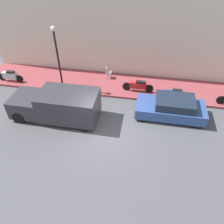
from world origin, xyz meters
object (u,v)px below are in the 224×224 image
motorcycle_red (138,86)px  streetlamp (57,52)px  motorcycle_blue (175,94)px  scooter_silver (10,76)px  parked_car (171,108)px  delivery_van (56,105)px  cafe_chair (108,72)px

motorcycle_red → streetlamp: streetlamp is taller
motorcycle_blue → scooter_silver: 11.69m
scooter_silver → motorcycle_red: 9.28m
parked_car → motorcycle_blue: size_ratio=2.06×
motorcycle_red → streetlamp: size_ratio=0.50×
parked_car → scooter_silver: 11.55m
delivery_van → streetlamp: size_ratio=1.20×
motorcycle_blue → scooter_silver: size_ratio=1.01×
delivery_van → scooter_silver: bearing=57.6°
parked_car → scooter_silver: (1.76, 11.41, -0.03)m
scooter_silver → motorcycle_red: size_ratio=0.92×
parked_car → scooter_silver: bearing=81.2°
motorcycle_red → streetlamp: (-0.43, 5.27, 2.21)m
motorcycle_blue → cafe_chair: (1.89, 4.81, 0.09)m
motorcycle_blue → cafe_chair: size_ratio=2.35×
parked_car → motorcycle_blue: (1.59, -0.28, -0.07)m
motorcycle_blue → cafe_chair: 5.17m
delivery_van → motorcycle_blue: (2.87, -6.91, -0.37)m
motorcycle_blue → streetlamp: streetlamp is taller
streetlamp → cafe_chair: size_ratio=5.09×
delivery_van → motorcycle_blue: delivery_van is taller
motorcycle_red → cafe_chair: size_ratio=2.52×
scooter_silver → streetlamp: bearing=-91.5°
parked_car → streetlamp: size_ratio=0.95×
parked_car → cafe_chair: bearing=52.4°
scooter_silver → streetlamp: 4.57m
delivery_van → scooter_silver: size_ratio=2.63×
parked_car → motorcycle_blue: 1.62m
motorcycle_blue → scooter_silver: bearing=89.2°
motorcycle_blue → motorcycle_red: bearing=78.4°
delivery_van → scooter_silver: delivery_van is taller
cafe_chair → delivery_van: bearing=156.2°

